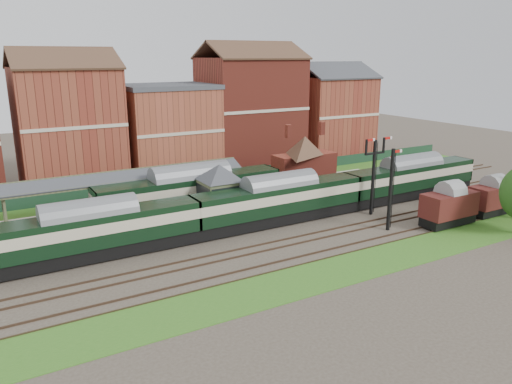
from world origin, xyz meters
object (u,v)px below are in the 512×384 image
semaphore_bracket (374,172)px  platform_railcar (191,192)px  dmu_train (280,200)px  goods_van_a (449,206)px  signal_box (220,192)px

semaphore_bracket → platform_railcar: size_ratio=0.41×
dmu_train → goods_van_a: (14.07, -9.00, -0.46)m
signal_box → dmu_train: 6.02m
platform_railcar → goods_van_a: size_ratio=3.41×
semaphore_bracket → platform_railcar: semaphore_bracket is taller
dmu_train → semaphore_bracket: bearing=-14.0°
platform_railcar → signal_box: bearing=-61.4°
platform_railcar → dmu_train: bearing=-43.8°
semaphore_bracket → dmu_train: 10.55m
semaphore_bracket → goods_van_a: bearing=-58.1°
semaphore_bracket → platform_railcar: 19.17m
signal_box → dmu_train: (5.02, -3.25, -0.72)m
dmu_train → platform_railcar: bearing=136.2°
signal_box → platform_railcar: size_ratio=0.30×
dmu_train → platform_railcar: 9.40m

